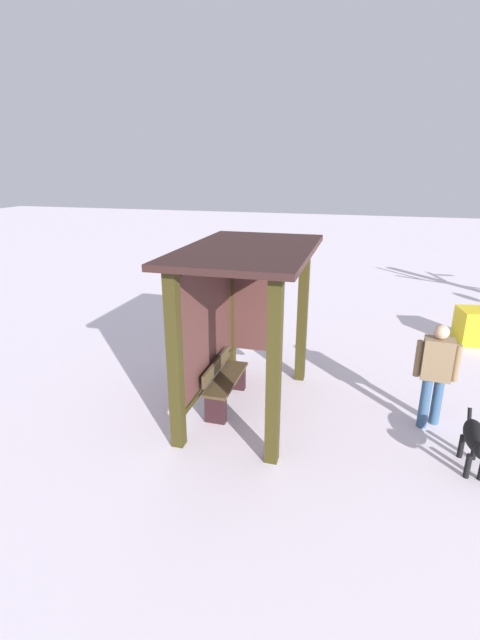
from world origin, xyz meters
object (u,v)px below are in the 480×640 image
Objects in this scene: bench_left_inside at (225,384)px; dog at (476,440)px; grit_bin at (472,326)px; person_walking at (436,369)px; bus_shelter at (236,296)px.

bench_left_inside reaches higher than dog.
person_walking is at bearing 161.56° from grit_bin.
grit_bin is at bearing -47.30° from bench_left_inside.
person_walking reaches higher than dog.
bench_left_inside is at bearing 124.70° from bus_shelter.
bench_left_inside is 3.08m from person_walking.
bus_shelter is at bearing 92.31° from person_walking.
bench_left_inside is 3.50m from dog.
person_walking is 1.14m from dog.
grit_bin is (3.93, -4.26, 0.01)m from bench_left_inside.
bench_left_inside is 1.33× the size of dog.
dog is 4.75m from grit_bin.
person_walking reaches higher than bench_left_inside.
bench_left_inside is at bearing 132.70° from grit_bin.
bus_shelter reaches higher than bench_left_inside.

